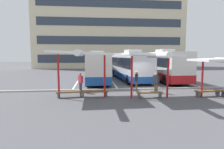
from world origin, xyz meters
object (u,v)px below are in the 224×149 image
waiting_passenger_1 (137,79)px  waiting_shelter_0 (81,54)px  coach_bus_2 (159,66)px  waiting_passenger_0 (156,81)px  bench_2 (150,93)px  waiting_passenger_2 (81,81)px  coach_bus_1 (129,66)px  bench_1 (95,92)px  waiting_shelter_1 (152,56)px  bench_0 (70,93)px  bench_3 (208,92)px  coach_bus_0 (97,67)px

waiting_passenger_1 → waiting_shelter_0: bearing=-151.9°
coach_bus_2 → waiting_passenger_0: bearing=-111.6°
coach_bus_2 → bench_2: bearing=-113.4°
waiting_passenger_2 → waiting_shelter_0: bearing=-83.8°
waiting_shelter_0 → waiting_passenger_0: bearing=12.2°
coach_bus_1 → waiting_passenger_0: coach_bus_1 is taller
bench_1 → waiting_shelter_1: 4.78m
coach_bus_1 → bench_0: bearing=-123.5°
waiting_shelter_1 → bench_3: size_ratio=2.49×
coach_bus_0 → waiting_passenger_1: 8.07m
bench_0 → waiting_shelter_1: (5.67, -1.04, 2.64)m
bench_1 → coach_bus_1: bearing=65.0°
waiting_shelter_1 → waiting_passenger_1: (-0.32, 2.95, -1.99)m
bench_1 → waiting_passenger_0: waiting_passenger_0 is taller
waiting_passenger_2 → waiting_passenger_1: bearing=3.2°
waiting_passenger_2 → bench_1: bearing=-56.3°
waiting_shelter_0 → bench_0: 2.94m
coach_bus_0 → bench_3: size_ratio=6.29×
bench_2 → waiting_passenger_0: 1.95m
coach_bus_0 → bench_0: 9.62m
coach_bus_2 → waiting_passenger_1: 8.99m
coach_bus_1 → waiting_passenger_0: 8.58m
coach_bus_1 → waiting_passenger_0: bearing=-86.6°
bench_3 → waiting_passenger_2: (-9.42, 2.37, 0.59)m
coach_bus_1 → bench_1: 10.41m
waiting_passenger_2 → waiting_shelter_1: bearing=-28.3°
bench_3 → waiting_passenger_2: waiting_passenger_2 is taller
waiting_shelter_1 → waiting_passenger_0: (1.00, 1.82, -2.02)m
waiting_shelter_0 → bench_0: bearing=152.8°
waiting_passenger_0 → bench_2: bearing=-122.9°
coach_bus_0 → bench_3: 12.85m
waiting_shelter_1 → bench_3: (4.41, 0.32, -2.63)m
waiting_passenger_1 → waiting_passenger_2: waiting_passenger_1 is taller
waiting_shelter_0 → bench_3: (9.18, -0.26, -2.76)m
bench_0 → waiting_shelter_1: 6.34m
waiting_shelter_0 → waiting_passenger_0: waiting_shelter_0 is taller
bench_2 → bench_0: bearing=172.3°
waiting_shelter_1 → waiting_passenger_2: bearing=151.7°
coach_bus_0 → bench_0: bearing=-102.9°
waiting_passenger_0 → waiting_passenger_2: (-6.00, 0.87, -0.02)m
coach_bus_2 → waiting_shelter_1: bearing=-112.9°
waiting_shelter_0 → waiting_passenger_2: size_ratio=3.25×
waiting_shelter_0 → bench_2: size_ratio=2.86×
bench_2 → waiting_passenger_0: size_ratio=1.12×
coach_bus_0 → waiting_passenger_2: (-1.46, -7.64, -0.70)m
coach_bus_2 → bench_2: coach_bus_2 is taller
waiting_passenger_0 → waiting_passenger_1: bearing=139.5°
waiting_shelter_1 → waiting_passenger_1: bearing=96.2°
bench_0 → bench_2: size_ratio=1.04×
bench_2 → waiting_passenger_1: waiting_passenger_1 is taller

